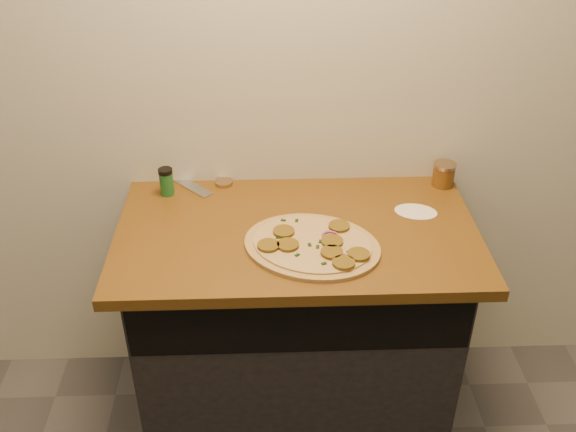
{
  "coord_description": "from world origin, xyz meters",
  "views": [
    {
      "loc": [
        -0.1,
        -0.34,
        2.09
      ],
      "look_at": [
        -0.03,
        1.42,
        0.95
      ],
      "focal_mm": 40.0,
      "sensor_mm": 36.0,
      "label": 1
    }
  ],
  "objects_px": {
    "chefs_knife": "(174,175)",
    "salsa_jar": "(444,174)",
    "pizza": "(313,245)",
    "spice_shaker": "(166,182)"
  },
  "relations": [
    {
      "from": "pizza",
      "to": "chefs_knife",
      "type": "distance_m",
      "value": 0.69
    },
    {
      "from": "chefs_knife",
      "to": "salsa_jar",
      "type": "distance_m",
      "value": 1.0
    },
    {
      "from": "pizza",
      "to": "salsa_jar",
      "type": "distance_m",
      "value": 0.63
    },
    {
      "from": "pizza",
      "to": "chefs_knife",
      "type": "bearing_deg",
      "value": 135.8
    },
    {
      "from": "chefs_knife",
      "to": "salsa_jar",
      "type": "xyz_separation_m",
      "value": [
        1.0,
        -0.1,
        0.04
      ]
    },
    {
      "from": "chefs_knife",
      "to": "spice_shaker",
      "type": "bearing_deg",
      "value": -93.8
    },
    {
      "from": "pizza",
      "to": "chefs_knife",
      "type": "relative_size",
      "value": 2.0
    },
    {
      "from": "pizza",
      "to": "salsa_jar",
      "type": "bearing_deg",
      "value": 36.94
    },
    {
      "from": "chefs_knife",
      "to": "spice_shaker",
      "type": "distance_m",
      "value": 0.13
    },
    {
      "from": "spice_shaker",
      "to": "chefs_knife",
      "type": "bearing_deg",
      "value": 86.2
    }
  ]
}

